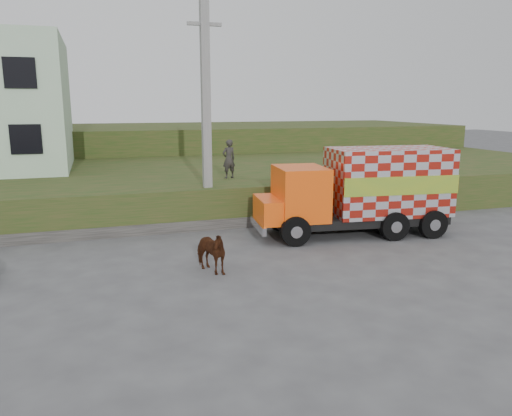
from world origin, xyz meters
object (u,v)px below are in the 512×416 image
object	(u,v)px
cargo_truck	(363,191)
cow	(209,251)
utility_pole	(206,116)
pedestrian	(229,159)

from	to	relation	value
cargo_truck	cow	bearing A→B (deg)	-152.07
utility_pole	cow	world-z (taller)	utility_pole
cargo_truck	cow	size ratio (longest dim) A/B	4.93
utility_pole	cow	distance (m)	6.23
cargo_truck	pedestrian	world-z (taller)	pedestrian
cargo_truck	pedestrian	distance (m)	5.90
cargo_truck	cow	distance (m)	6.55
cow	pedestrian	size ratio (longest dim) A/B	0.89
utility_pole	pedestrian	size ratio (longest dim) A/B	5.06
utility_pole	cargo_truck	world-z (taller)	utility_pole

